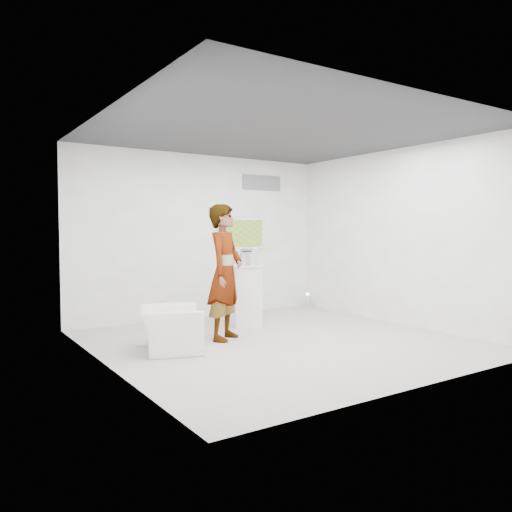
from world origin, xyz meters
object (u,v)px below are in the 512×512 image
Objects in this scene: person at (225,272)px; pedestal at (246,296)px; armchair at (171,329)px; floor_uplight at (308,300)px; tv at (241,233)px.

person is 1.16m from pedestal.
pedestal reaches higher than armchair.
person is 2.20× the size of armchair.
floor_uplight is (3.90, 1.91, -0.15)m from armchair.
tv is at bearing 172.14° from floor_uplight.
pedestal is (0.80, 0.69, -0.48)m from person.
tv is at bearing -28.76° from armchair.
tv is 0.50× the size of person.
pedestal is 3.53× the size of floor_uplight.
person is at bearing -127.43° from tv.
tv is 3.45m from armchair.
person is 1.93× the size of pedestal.
pedestal is at bearing -42.79° from armchair.
person is at bearing -139.09° from pedestal.
pedestal is at bearing 3.16° from person.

